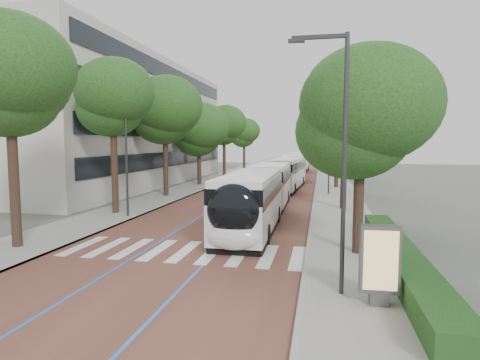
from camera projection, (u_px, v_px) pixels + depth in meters
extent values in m
plane|color=#51544C|center=(172.00, 258.00, 16.91)|extent=(160.00, 160.00, 0.00)
cube|color=brown|center=(276.00, 177.00, 55.93)|extent=(11.00, 140.00, 0.02)
cube|color=gray|center=(224.00, 176.00, 57.41)|extent=(4.00, 140.00, 0.12)
cube|color=gray|center=(331.00, 178.00, 54.44)|extent=(4.00, 140.00, 0.12)
cube|color=gray|center=(237.00, 176.00, 57.04)|extent=(0.20, 140.00, 0.14)
cube|color=gray|center=(317.00, 178.00, 54.81)|extent=(0.20, 140.00, 0.14)
cube|color=silver|center=(83.00, 245.00, 18.83)|extent=(0.55, 3.60, 0.01)
cube|color=silver|center=(108.00, 247.00, 18.58)|extent=(0.55, 3.60, 0.01)
cube|color=silver|center=(132.00, 248.00, 18.34)|extent=(0.55, 3.60, 0.01)
cube|color=silver|center=(158.00, 250.00, 18.09)|extent=(0.55, 3.60, 0.01)
cube|color=silver|center=(184.00, 251.00, 17.84)|extent=(0.55, 3.60, 0.01)
cube|color=silver|center=(211.00, 253.00, 17.59)|extent=(0.55, 3.60, 0.01)
cube|color=silver|center=(239.00, 254.00, 17.34)|extent=(0.55, 3.60, 0.01)
cube|color=silver|center=(268.00, 256.00, 17.10)|extent=(0.55, 3.60, 0.01)
cube|color=silver|center=(297.00, 258.00, 16.85)|extent=(0.55, 3.60, 0.01)
cube|color=blue|center=(265.00, 177.00, 56.25)|extent=(0.12, 126.00, 0.01)
cube|color=blue|center=(288.00, 177.00, 55.61)|extent=(0.12, 126.00, 0.01)
cube|color=#A6A39A|center=(102.00, 124.00, 47.44)|extent=(18.00, 40.00, 14.00)
cube|color=black|center=(175.00, 159.00, 46.02)|extent=(0.12, 38.00, 1.60)
cube|color=black|center=(174.00, 131.00, 45.72)|extent=(0.12, 38.00, 1.60)
cube|color=black|center=(174.00, 102.00, 45.42)|extent=(0.12, 38.00, 1.60)
cube|color=black|center=(173.00, 75.00, 45.13)|extent=(0.12, 38.00, 1.60)
cube|color=#183A14|center=(401.00, 258.00, 15.05)|extent=(1.20, 14.00, 0.80)
cylinder|color=#303032|center=(344.00, 167.00, 12.24)|extent=(0.14, 0.14, 8.00)
cube|color=#303032|center=(320.00, 37.00, 12.04)|extent=(1.70, 0.12, 0.12)
cube|color=#303032|center=(297.00, 41.00, 12.18)|extent=(0.50, 0.20, 0.10)
cylinder|color=#303032|center=(329.00, 150.00, 36.63)|extent=(0.14, 0.14, 8.00)
cube|color=#303032|center=(321.00, 107.00, 36.43)|extent=(1.70, 0.12, 0.12)
cube|color=#303032|center=(313.00, 108.00, 36.57)|extent=(0.50, 0.20, 0.10)
cylinder|color=#303032|center=(126.00, 154.00, 25.54)|extent=(0.14, 0.14, 8.00)
cylinder|color=black|center=(15.00, 191.00, 18.14)|extent=(0.44, 0.44, 5.36)
ellipsoid|color=#163F14|center=(9.00, 81.00, 17.69)|extent=(5.48, 5.48, 4.65)
cylinder|color=black|center=(115.00, 175.00, 26.92)|extent=(0.44, 0.44, 5.39)
ellipsoid|color=#163F14|center=(113.00, 101.00, 26.46)|extent=(5.14, 5.14, 4.37)
cylinder|color=black|center=(166.00, 167.00, 35.71)|extent=(0.44, 0.44, 5.27)
ellipsoid|color=#163F14|center=(165.00, 113.00, 35.26)|extent=(6.27, 6.27, 5.33)
cylinder|color=black|center=(199.00, 166.00, 45.51)|extent=(0.44, 0.44, 4.27)
ellipsoid|color=#163F14|center=(199.00, 132.00, 45.15)|extent=(6.35, 6.35, 5.40)
cylinder|color=black|center=(224.00, 159.00, 57.19)|extent=(0.44, 0.44, 4.99)
ellipsoid|color=#163F14|center=(224.00, 127.00, 56.76)|extent=(5.82, 5.82, 4.95)
cylinder|color=black|center=(244.00, 157.00, 71.84)|extent=(0.44, 0.44, 4.50)
ellipsoid|color=#163F14|center=(244.00, 134.00, 71.46)|extent=(5.20, 5.20, 4.42)
cylinder|color=black|center=(358.00, 208.00, 17.14)|extent=(0.44, 0.44, 4.14)
ellipsoid|color=#163F14|center=(361.00, 119.00, 16.78)|extent=(5.76, 5.76, 4.90)
cylinder|color=black|center=(344.00, 177.00, 28.81)|extent=(0.44, 0.44, 4.75)
ellipsoid|color=#163F14|center=(345.00, 116.00, 28.41)|extent=(5.26, 5.26, 4.47)
cylinder|color=black|center=(336.00, 169.00, 42.51)|extent=(0.44, 0.44, 4.05)
ellipsoid|color=#163F14|center=(337.00, 134.00, 42.16)|extent=(5.01, 5.01, 4.25)
cylinder|color=black|center=(333.00, 161.00, 58.10)|extent=(0.44, 0.44, 4.33)
ellipsoid|color=#163F14|center=(333.00, 134.00, 57.73)|extent=(5.02, 5.02, 4.27)
cylinder|color=black|center=(263.00, 189.00, 26.39)|extent=(2.31, 0.93, 2.30)
cube|color=silver|center=(251.00, 210.00, 21.42)|extent=(2.61, 9.39, 1.82)
cube|color=black|center=(251.00, 189.00, 21.31)|extent=(2.65, 9.20, 0.97)
cube|color=white|center=(251.00, 177.00, 21.25)|extent=(2.56, 9.20, 0.31)
cube|color=black|center=(251.00, 230.00, 21.52)|extent=(2.56, 9.01, 0.35)
cube|color=silver|center=(271.00, 189.00, 30.66)|extent=(2.59, 7.77, 1.82)
cube|color=black|center=(271.00, 175.00, 30.55)|extent=(2.63, 7.62, 0.97)
cube|color=white|center=(271.00, 166.00, 30.49)|extent=(2.54, 7.61, 0.31)
cube|color=black|center=(270.00, 204.00, 30.76)|extent=(2.54, 7.46, 0.35)
ellipsoid|color=black|center=(233.00, 210.00, 16.92)|extent=(2.36, 1.13, 2.28)
ellipsoid|color=silver|center=(233.00, 237.00, 16.98)|extent=(2.36, 1.03, 1.14)
cylinder|color=black|center=(220.00, 232.00, 19.47)|extent=(0.31, 1.00, 1.00)
cylinder|color=black|center=(266.00, 234.00, 19.05)|extent=(0.31, 1.00, 1.00)
cylinder|color=black|center=(259.00, 196.00, 32.58)|extent=(0.31, 1.00, 1.00)
cylinder|color=black|center=(287.00, 197.00, 32.15)|extent=(0.31, 1.00, 1.00)
cylinder|color=black|center=(241.00, 213.00, 24.71)|extent=(0.31, 1.00, 1.00)
cylinder|color=black|center=(277.00, 214.00, 24.29)|extent=(0.31, 1.00, 1.00)
cube|color=silver|center=(288.00, 177.00, 41.68)|extent=(3.20, 12.13, 1.82)
cube|color=black|center=(288.00, 166.00, 41.58)|extent=(3.22, 11.89, 0.97)
cube|color=white|center=(288.00, 160.00, 41.52)|extent=(3.13, 11.88, 0.31)
cube|color=black|center=(287.00, 187.00, 41.79)|extent=(3.12, 11.64, 0.35)
ellipsoid|color=black|center=(278.00, 174.00, 35.98)|extent=(2.41, 1.24, 2.28)
ellipsoid|color=silver|center=(278.00, 187.00, 36.04)|extent=(2.40, 1.14, 1.14)
cylinder|color=black|center=(271.00, 188.00, 38.58)|extent=(0.36, 1.02, 1.00)
cylinder|color=black|center=(294.00, 188.00, 38.00)|extent=(0.36, 1.02, 1.00)
cylinder|color=black|center=(282.00, 181.00, 45.70)|extent=(0.36, 1.02, 1.00)
cylinder|color=black|center=(302.00, 181.00, 45.12)|extent=(0.36, 1.02, 1.00)
cube|color=silver|center=(293.00, 169.00, 53.64)|extent=(2.61, 12.02, 1.82)
cube|color=black|center=(293.00, 161.00, 53.53)|extent=(2.65, 11.78, 0.97)
cube|color=white|center=(293.00, 156.00, 53.47)|extent=(2.56, 11.78, 0.31)
cube|color=black|center=(293.00, 177.00, 53.74)|extent=(2.56, 11.54, 0.35)
ellipsoid|color=black|center=(289.00, 166.00, 47.87)|extent=(2.36, 1.12, 2.28)
ellipsoid|color=silver|center=(289.00, 176.00, 47.93)|extent=(2.36, 1.02, 1.14)
cylinder|color=black|center=(282.00, 177.00, 50.44)|extent=(0.31, 1.00, 1.00)
cylinder|color=black|center=(300.00, 177.00, 49.97)|extent=(0.31, 1.00, 1.00)
cylinder|color=black|center=(287.00, 173.00, 57.64)|extent=(0.31, 1.00, 1.00)
cylinder|color=black|center=(303.00, 173.00, 57.17)|extent=(0.31, 1.00, 1.00)
cube|color=silver|center=(299.00, 164.00, 66.81)|extent=(2.95, 12.08, 1.82)
cube|color=black|center=(299.00, 157.00, 66.70)|extent=(2.98, 11.85, 0.97)
cube|color=white|center=(300.00, 153.00, 66.64)|extent=(2.89, 11.84, 0.31)
cube|color=black|center=(299.00, 170.00, 66.91)|extent=(2.88, 11.60, 0.35)
ellipsoid|color=black|center=(296.00, 161.00, 61.08)|extent=(2.39, 1.19, 2.28)
ellipsoid|color=silver|center=(296.00, 169.00, 61.14)|extent=(2.39, 1.09, 1.14)
cylinder|color=black|center=(290.00, 170.00, 63.66)|extent=(0.34, 1.01, 1.00)
cylinder|color=black|center=(304.00, 170.00, 63.13)|extent=(0.34, 1.01, 1.00)
cylinder|color=black|center=(295.00, 167.00, 70.82)|extent=(0.34, 1.01, 1.00)
cylinder|color=black|center=(308.00, 167.00, 70.29)|extent=(0.34, 1.01, 1.00)
cube|color=#59595B|center=(378.00, 298.00, 11.75)|extent=(0.54, 0.45, 0.35)
cube|color=#59595B|center=(380.00, 259.00, 11.64)|extent=(1.15, 0.34, 2.01)
cube|color=tan|center=(381.00, 261.00, 11.48)|extent=(0.96, 0.05, 1.75)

